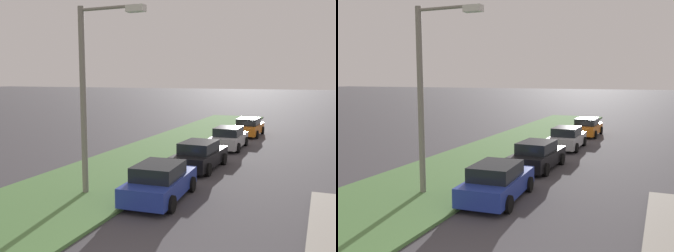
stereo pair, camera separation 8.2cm
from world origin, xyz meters
The scene contains 6 objects.
grass_median centered at (10.00, 6.35, 0.06)m, with size 60.00×6.00×0.12m, color #517F42.
parked_car_blue centered at (7.15, 2.62, 0.72)m, with size 4.38×2.18×1.47m.
parked_car_black centered at (12.65, 2.72, 0.72)m, with size 4.36×2.14×1.47m.
parked_car_silver centered at (18.93, 2.63, 0.72)m, with size 4.31×2.03×1.47m.
parked_car_orange centered at (25.17, 2.42, 0.72)m, with size 4.33×2.07×1.47m.
streetlight centered at (6.58, 5.34, 4.39)m, with size 0.37×2.87×7.50m.
Camera 2 is at (-6.32, -3.25, 4.78)m, focal length 41.23 mm.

